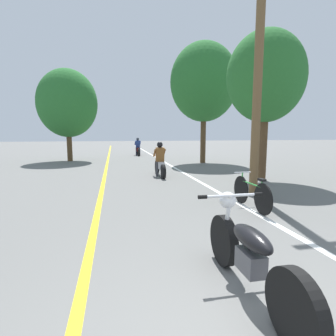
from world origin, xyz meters
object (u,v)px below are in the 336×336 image
Objects in this scene: motorcycle_foreground at (249,254)px; motorcycle_rider_far at (138,149)px; utility_pole at (258,66)px; roadside_tree_right_near at (266,77)px; roadside_tree_right_far at (204,82)px; roadside_tree_left at (67,103)px; bicycle_parked at (251,193)px; motorcycle_rider_lead at (160,163)px.

motorcycle_rider_far reaches higher than motorcycle_foreground.
utility_pole is at bearing 59.71° from motorcycle_foreground.
roadside_tree_right_near reaches higher than motorcycle_foreground.
roadside_tree_right_far is (-0.20, 6.16, 0.94)m from roadside_tree_right_near.
roadside_tree_right_near is 0.95× the size of roadside_tree_left.
motorcycle_foreground is 1.23× the size of bicycle_parked.
motorcycle_foreground is at bearing -91.53° from motorcycle_rider_far.
motorcycle_rider_far is at bearing 118.67° from roadside_tree_right_far.
motorcycle_foreground is 8.24m from motorcycle_rider_lead.
roadside_tree_left is (-6.69, 11.00, 0.04)m from utility_pole.
roadside_tree_left is 2.79× the size of motorcycle_rider_lead.
utility_pole is at bearing 58.51° from bicycle_parked.
roadside_tree_right_far is 1.22× the size of roadside_tree_left.
motorcycle_rider_lead is at bearing -56.55° from roadside_tree_left.
roadside_tree_right_near is at bearing -26.32° from motorcycle_rider_lead.
roadside_tree_right_near reaches higher than motorcycle_rider_far.
roadside_tree_left is at bearing 105.36° from motorcycle_foreground.
utility_pole is 2.69m from roadside_tree_right_near.
motorcycle_rider_lead is (-3.41, -4.37, -4.19)m from roadside_tree_right_far.
motorcycle_foreground is at bearing -107.08° from roadside_tree_right_far.
utility_pole is at bearing -99.40° from roadside_tree_right_far.
roadside_tree_right_near is at bearing -73.85° from motorcycle_rider_far.
bicycle_parked is (5.92, -12.25, -3.26)m from roadside_tree_left.
motorcycle_rider_far is at bearing 36.65° from roadside_tree_left.
utility_pole is 0.99× the size of roadside_tree_right_far.
bicycle_parked is (-2.14, -9.58, -4.35)m from roadside_tree_right_far.
roadside_tree_right_far is 4.10× the size of bicycle_parked.
motorcycle_rider_far is at bearing 88.47° from motorcycle_foreground.
motorcycle_rider_lead is (4.65, -7.04, -3.09)m from roadside_tree_left.
roadside_tree_right_near reaches higher than bicycle_parked.
bicycle_parked is at bearing -76.29° from motorcycle_rider_lead.
motorcycle_rider_far is at bearing 94.46° from bicycle_parked.
utility_pole is 3.39× the size of motorcycle_rider_lead.
motorcycle_foreground is (-3.87, -12.60, -4.28)m from roadside_tree_right_far.
utility_pole is 3.32× the size of motorcycle_foreground.
roadside_tree_right_near is at bearing 57.72° from motorcycle_foreground.
bicycle_parked is (1.73, 3.02, -0.08)m from motorcycle_foreground.
roadside_tree_left reaches higher than motorcycle_rider_far.
bicycle_parked is (-0.76, -1.25, -3.22)m from utility_pole.
motorcycle_foreground is 18.77m from motorcycle_rider_far.
roadside_tree_right_near is 13.23m from motorcycle_rider_far.
roadside_tree_left is 8.99m from motorcycle_rider_lead.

